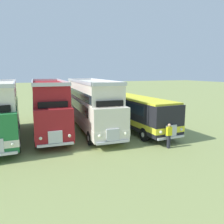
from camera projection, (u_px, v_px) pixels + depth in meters
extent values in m
plane|color=#8C9956|center=(2.00, 140.00, 17.28)|extent=(200.00, 200.00, 0.00)
cube|color=#237538|center=(0.00, 118.00, 16.99)|extent=(2.72, 10.30, 2.30)
cube|color=silver|center=(1.00, 126.00, 17.09)|extent=(2.76, 10.34, 0.44)
cube|color=#19232D|center=(0.00, 110.00, 17.24)|extent=(2.70, 7.90, 0.76)
sphere|color=#EAEACC|center=(12.00, 144.00, 12.73)|extent=(0.22, 0.22, 0.22)
cube|color=silver|center=(1.00, 81.00, 20.53)|extent=(2.40, 0.15, 0.24)
cube|color=silver|center=(15.00, 82.00, 17.19)|extent=(0.30, 9.35, 0.24)
cylinder|color=black|center=(18.00, 145.00, 14.43)|extent=(0.30, 1.05, 1.04)
cylinder|color=silver|center=(20.00, 145.00, 14.49)|extent=(0.03, 0.36, 0.36)
cylinder|color=black|center=(18.00, 123.00, 20.65)|extent=(0.30, 1.05, 1.04)
cylinder|color=silver|center=(20.00, 123.00, 20.71)|extent=(0.03, 0.36, 0.36)
cube|color=maroon|center=(50.00, 114.00, 18.63)|extent=(2.86, 9.80, 2.30)
cube|color=maroon|center=(50.00, 121.00, 18.73)|extent=(2.90, 9.84, 0.44)
cube|color=#19232D|center=(49.00, 106.00, 18.89)|extent=(2.80, 7.40, 0.76)
cube|color=#19232D|center=(54.00, 118.00, 14.06)|extent=(2.20, 0.18, 0.90)
cube|color=silver|center=(55.00, 137.00, 14.18)|extent=(0.90, 0.15, 0.80)
cube|color=silver|center=(56.00, 145.00, 14.24)|extent=(2.30, 0.22, 0.16)
sphere|color=#EAEACC|center=(70.00, 136.00, 14.46)|extent=(0.22, 0.22, 0.22)
sphere|color=#EAEACC|center=(41.00, 138.00, 13.88)|extent=(0.22, 0.22, 0.22)
cube|color=maroon|center=(48.00, 91.00, 18.53)|extent=(2.72, 8.89, 1.50)
cube|color=silver|center=(52.00, 85.00, 14.11)|extent=(2.40, 0.19, 0.24)
cube|color=silver|center=(45.00, 80.00, 22.01)|extent=(2.40, 0.19, 0.24)
cube|color=silver|center=(62.00, 81.00, 18.77)|extent=(0.43, 8.81, 0.24)
cube|color=silver|center=(32.00, 82.00, 17.99)|extent=(0.43, 8.81, 0.24)
cube|color=#19232D|center=(48.00, 95.00, 18.58)|extent=(2.76, 8.80, 0.64)
cube|color=black|center=(53.00, 105.00, 14.38)|extent=(1.90, 0.19, 0.40)
cylinder|color=black|center=(70.00, 137.00, 16.19)|extent=(0.32, 1.05, 1.04)
cylinder|color=silver|center=(72.00, 137.00, 16.24)|extent=(0.03, 0.36, 0.36)
cylinder|color=black|center=(36.00, 140.00, 15.44)|extent=(0.32, 1.05, 1.04)
cylinder|color=silver|center=(34.00, 140.00, 15.39)|extent=(0.03, 0.36, 0.36)
cylinder|color=black|center=(60.00, 120.00, 22.05)|extent=(0.32, 1.05, 1.04)
cylinder|color=silver|center=(61.00, 120.00, 22.10)|extent=(0.03, 0.36, 0.36)
cylinder|color=black|center=(35.00, 121.00, 21.30)|extent=(0.32, 1.05, 1.04)
cylinder|color=silver|center=(34.00, 122.00, 21.25)|extent=(0.03, 0.36, 0.36)
cube|color=silver|center=(92.00, 112.00, 19.88)|extent=(3.00, 11.43, 2.30)
cube|color=silver|center=(92.00, 118.00, 19.99)|extent=(3.04, 11.48, 0.44)
cube|color=#19232D|center=(91.00, 104.00, 20.15)|extent=(2.93, 9.04, 0.76)
cube|color=#19232D|center=(112.00, 116.00, 14.55)|extent=(2.20, 0.20, 0.90)
cube|color=silver|center=(113.00, 135.00, 14.66)|extent=(0.90, 0.16, 0.80)
cube|color=silver|center=(113.00, 142.00, 14.72)|extent=(2.30, 0.24, 0.16)
sphere|color=#EAEACC|center=(126.00, 134.00, 14.94)|extent=(0.22, 0.22, 0.22)
sphere|color=#EAEACC|center=(100.00, 136.00, 14.37)|extent=(0.22, 0.22, 0.22)
cube|color=silver|center=(91.00, 90.00, 19.78)|extent=(2.86, 10.53, 1.50)
cube|color=silver|center=(110.00, 84.00, 14.59)|extent=(2.40, 0.21, 0.24)
cube|color=silver|center=(81.00, 79.00, 24.03)|extent=(2.40, 0.21, 0.24)
cube|color=silver|center=(104.00, 81.00, 20.02)|extent=(0.56, 10.43, 0.24)
cube|color=silver|center=(77.00, 81.00, 19.26)|extent=(0.56, 10.43, 0.24)
cube|color=#19232D|center=(91.00, 93.00, 19.83)|extent=(2.90, 10.43, 0.64)
cube|color=black|center=(110.00, 104.00, 14.87)|extent=(1.90, 0.20, 0.40)
cylinder|color=black|center=(120.00, 135.00, 16.67)|extent=(0.33, 1.05, 1.04)
cylinder|color=silver|center=(122.00, 135.00, 16.72)|extent=(0.04, 0.36, 0.36)
cylinder|color=black|center=(90.00, 138.00, 15.94)|extent=(0.33, 1.05, 1.04)
cylinder|color=silver|center=(88.00, 138.00, 15.89)|extent=(0.04, 0.36, 0.36)
cylinder|color=black|center=(94.00, 116.00, 24.06)|extent=(0.33, 1.05, 1.04)
cylinder|color=silver|center=(95.00, 116.00, 24.11)|extent=(0.04, 0.36, 0.36)
cylinder|color=black|center=(73.00, 117.00, 23.32)|extent=(0.33, 1.05, 1.04)
cylinder|color=silver|center=(71.00, 117.00, 23.28)|extent=(0.04, 0.36, 0.36)
cube|color=black|center=(132.00, 110.00, 20.61)|extent=(3.11, 11.19, 2.30)
cube|color=yellow|center=(132.00, 117.00, 20.72)|extent=(3.15, 11.23, 0.44)
cube|color=#19232D|center=(130.00, 103.00, 20.86)|extent=(3.00, 8.79, 0.76)
cube|color=#19232D|center=(171.00, 113.00, 15.60)|extent=(2.20, 0.22, 0.90)
cube|color=silver|center=(171.00, 131.00, 15.72)|extent=(0.91, 0.17, 0.80)
cube|color=silver|center=(171.00, 138.00, 15.78)|extent=(2.30, 0.27, 0.16)
sphere|color=#EAEACC|center=(181.00, 129.00, 16.08)|extent=(0.22, 0.22, 0.22)
sphere|color=#EAEACC|center=(161.00, 132.00, 15.34)|extent=(0.22, 0.22, 0.22)
cube|color=yellow|center=(132.00, 97.00, 20.39)|extent=(3.04, 10.79, 0.14)
cylinder|color=black|center=(169.00, 131.00, 17.77)|extent=(0.34, 1.05, 1.04)
cylinder|color=silver|center=(170.00, 131.00, 17.83)|extent=(0.04, 0.36, 0.36)
cylinder|color=black|center=(144.00, 135.00, 16.83)|extent=(0.34, 1.05, 1.04)
cylinder|color=silver|center=(143.00, 135.00, 16.77)|extent=(0.04, 0.36, 0.36)
cylinder|color=black|center=(124.00, 115.00, 24.63)|extent=(0.34, 1.05, 1.04)
cylinder|color=silver|center=(125.00, 115.00, 24.69)|extent=(0.04, 0.36, 0.36)
cylinder|color=black|center=(105.00, 116.00, 23.69)|extent=(0.34, 1.05, 1.04)
cylinder|color=silver|center=(104.00, 117.00, 23.63)|extent=(0.04, 0.36, 0.36)
cylinder|color=#23232D|center=(169.00, 142.00, 15.33)|extent=(0.24, 0.24, 0.90)
cube|color=yellow|center=(169.00, 131.00, 15.20)|extent=(0.36, 0.22, 0.60)
sphere|color=tan|center=(169.00, 125.00, 15.13)|extent=(0.22, 0.22, 0.22)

